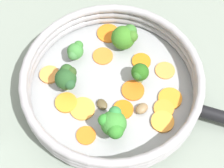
# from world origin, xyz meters

# --- Properties ---
(ground_plane) EXTENTS (4.00, 4.00, 0.00)m
(ground_plane) POSITION_xyz_m (0.00, 0.00, 0.00)
(ground_plane) COLOR gray
(skillet) EXTENTS (0.32, 0.32, 0.01)m
(skillet) POSITION_xyz_m (0.00, 0.00, 0.01)
(skillet) COLOR #939699
(skillet) RESTS_ON ground_plane
(skillet_rim_wall) EXTENTS (0.34, 0.34, 0.05)m
(skillet_rim_wall) POSITION_xyz_m (0.00, 0.00, 0.04)
(skillet_rim_wall) COLOR #98959B
(skillet_rim_wall) RESTS_ON skillet
(skillet_rivet_left) EXTENTS (0.01, 0.01, 0.01)m
(skillet_rivet_left) POSITION_xyz_m (-0.12, 0.10, 0.02)
(skillet_rivet_left) COLOR #92989B
(skillet_rivet_left) RESTS_ON skillet
(skillet_rivet_right) EXTENTS (0.01, 0.01, 0.01)m
(skillet_rivet_right) POSITION_xyz_m (-0.15, 0.04, 0.02)
(skillet_rivet_right) COLOR gray
(skillet_rivet_right) RESTS_ON skillet
(carrot_slice_0) EXTENTS (0.06, 0.06, 0.00)m
(carrot_slice_0) POSITION_xyz_m (-0.04, 0.01, 0.02)
(carrot_slice_0) COLOR orange
(carrot_slice_0) RESTS_ON skillet
(carrot_slice_1) EXTENTS (0.04, 0.04, 0.00)m
(carrot_slice_1) POSITION_xyz_m (0.06, 0.09, 0.01)
(carrot_slice_1) COLOR orange
(carrot_slice_1) RESTS_ON skillet
(carrot_slice_2) EXTENTS (0.05, 0.05, 0.01)m
(carrot_slice_2) POSITION_xyz_m (-0.09, 0.06, 0.02)
(carrot_slice_2) COLOR orange
(carrot_slice_2) RESTS_ON skillet
(carrot_slice_3) EXTENTS (0.04, 0.04, 0.01)m
(carrot_slice_3) POSITION_xyz_m (-0.06, -0.03, 0.02)
(carrot_slice_3) COLOR orange
(carrot_slice_3) RESTS_ON skillet
(carrot_slice_4) EXTENTS (0.04, 0.04, 0.01)m
(carrot_slice_4) POSITION_xyz_m (0.12, -0.05, 0.02)
(carrot_slice_4) COLOR #EE9342
(carrot_slice_4) RESTS_ON skillet
(carrot_slice_5) EXTENTS (0.05, 0.05, 0.01)m
(carrot_slice_5) POSITION_xyz_m (-0.01, 0.05, 0.02)
(carrot_slice_5) COLOR orange
(carrot_slice_5) RESTS_ON skillet
(carrot_slice_6) EXTENTS (0.05, 0.05, 0.00)m
(carrot_slice_6) POSITION_xyz_m (-0.11, -0.02, 0.02)
(carrot_slice_6) COLOR orange
(carrot_slice_6) RESTS_ON skillet
(carrot_slice_7) EXTENTS (0.04, 0.04, 0.00)m
(carrot_slice_7) POSITION_xyz_m (-0.07, -0.05, 0.02)
(carrot_slice_7) COLOR orange
(carrot_slice_7) RESTS_ON skillet
(carrot_slice_8) EXTENTS (0.05, 0.05, 0.00)m
(carrot_slice_8) POSITION_xyz_m (0.01, -0.07, 0.02)
(carrot_slice_8) COLOR orange
(carrot_slice_8) RESTS_ON skillet
(carrot_slice_9) EXTENTS (0.06, 0.06, 0.01)m
(carrot_slice_9) POSITION_xyz_m (-0.08, 0.09, 0.02)
(carrot_slice_9) COLOR orange
(carrot_slice_9) RESTS_ON skillet
(carrot_slice_10) EXTENTS (0.05, 0.05, 0.01)m
(carrot_slice_10) POSITION_xyz_m (0.09, 0.02, 0.02)
(carrot_slice_10) COLOR orange
(carrot_slice_10) RESTS_ON skillet
(carrot_slice_11) EXTENTS (0.05, 0.05, 0.00)m
(carrot_slice_11) POSITION_xyz_m (-0.10, 0.04, 0.02)
(carrot_slice_11) COLOR orange
(carrot_slice_11) RESTS_ON skillet
(carrot_slice_12) EXTENTS (0.06, 0.06, 0.00)m
(carrot_slice_12) POSITION_xyz_m (0.06, 0.04, 0.02)
(carrot_slice_12) COLOR gold
(carrot_slice_12) RESTS_ON skillet
(carrot_slice_13) EXTENTS (0.06, 0.06, 0.00)m
(carrot_slice_13) POSITION_xyz_m (-0.01, -0.13, 0.02)
(carrot_slice_13) COLOR orange
(carrot_slice_13) RESTS_ON skillet
(broccoli_floret_0) EXTENTS (0.04, 0.05, 0.05)m
(broccoli_floret_0) POSITION_xyz_m (0.08, -0.02, 0.05)
(broccoli_floret_0) COLOR #7BA75D
(broccoli_floret_0) RESTS_ON skillet
(broccoli_floret_1) EXTENTS (0.03, 0.04, 0.04)m
(broccoli_floret_1) POSITION_xyz_m (0.06, -0.08, 0.04)
(broccoli_floret_1) COLOR #7EAC5D
(broccoli_floret_1) RESTS_ON skillet
(broccoli_floret_2) EXTENTS (0.03, 0.04, 0.05)m
(broccoli_floret_2) POSITION_xyz_m (-0.05, -0.01, 0.04)
(broccoli_floret_2) COLOR #698754
(broccoli_floret_2) RESTS_ON skillet
(broccoli_floret_3) EXTENTS (0.05, 0.05, 0.05)m
(broccoli_floret_3) POSITION_xyz_m (-0.04, -0.09, 0.04)
(broccoli_floret_3) COLOR #5F984E
(broccoli_floret_3) RESTS_ON skillet
(broccoli_floret_4) EXTENTS (0.05, 0.06, 0.06)m
(broccoli_floret_4) POSITION_xyz_m (0.01, 0.09, 0.05)
(broccoli_floret_4) COLOR #6D954D
(broccoli_floret_4) RESTS_ON skillet
(mushroom_piece_0) EXTENTS (0.03, 0.03, 0.01)m
(mushroom_piece_0) POSITION_xyz_m (0.02, 0.03, 0.02)
(mushroom_piece_0) COLOR brown
(mushroom_piece_0) RESTS_ON skillet
(mushroom_piece_1) EXTENTS (0.03, 0.03, 0.01)m
(mushroom_piece_1) POSITION_xyz_m (-0.05, 0.06, 0.02)
(mushroom_piece_1) COLOR olive
(mushroom_piece_1) RESTS_ON skillet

